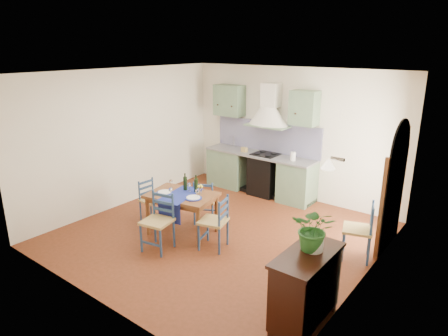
{
  "coord_description": "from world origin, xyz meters",
  "views": [
    {
      "loc": [
        4.0,
        -5.05,
        3.23
      ],
      "look_at": [
        -0.14,
        0.3,
        1.13
      ],
      "focal_mm": 32.0,
      "sensor_mm": 36.0,
      "label": 1
    }
  ],
  "objects": [
    {
      "name": "ceiling",
      "position": [
        0.0,
        0.0,
        2.8
      ],
      "size": [
        5.0,
        5.0,
        0.01
      ],
      "primitive_type": "cube",
      "color": "white",
      "rests_on": "back_wall"
    },
    {
      "name": "sideboard",
      "position": [
        2.26,
        -1.23,
        0.51
      ],
      "size": [
        0.5,
        1.05,
        0.94
      ],
      "color": "black",
      "rests_on": "ground"
    },
    {
      "name": "right_wall",
      "position": [
        2.5,
        0.28,
        1.34
      ],
      "size": [
        0.26,
        5.0,
        2.8
      ],
      "color": "silver",
      "rests_on": "ground"
    },
    {
      "name": "dining_table",
      "position": [
        -0.55,
        -0.37,
        0.66
      ],
      "size": [
        1.29,
        1.01,
        1.06
      ],
      "color": "brown",
      "rests_on": "ground"
    },
    {
      "name": "chair_far",
      "position": [
        -0.53,
        0.21,
        0.44
      ],
      "size": [
        0.54,
        0.54,
        0.85
      ],
      "color": "navy",
      "rests_on": "ground"
    },
    {
      "name": "potted_plant",
      "position": [
        2.27,
        -1.12,
        1.21
      ],
      "size": [
        0.59,
        0.55,
        0.54
      ],
      "primitive_type": "imported",
      "rotation": [
        0.0,
        0.0,
        0.29
      ],
      "color": "#2B6A2B",
      "rests_on": "sideboard"
    },
    {
      "name": "back_wall",
      "position": [
        -0.47,
        2.29,
        1.05
      ],
      "size": [
        5.0,
        0.96,
        2.8
      ],
      "color": "silver",
      "rests_on": "ground"
    },
    {
      "name": "chair_near",
      "position": [
        -0.46,
        -1.02,
        0.49
      ],
      "size": [
        0.52,
        0.52,
        0.95
      ],
      "color": "navy",
      "rests_on": "ground"
    },
    {
      "name": "chair_left",
      "position": [
        -1.39,
        -0.34,
        0.41
      ],
      "size": [
        0.39,
        0.39,
        0.8
      ],
      "color": "navy",
      "rests_on": "ground"
    },
    {
      "name": "chair_spare",
      "position": [
        2.23,
        0.67,
        0.48
      ],
      "size": [
        0.55,
        0.55,
        0.94
      ],
      "color": "navy",
      "rests_on": "ground"
    },
    {
      "name": "left_wall",
      "position": [
        -2.5,
        0.0,
        1.4
      ],
      "size": [
        0.04,
        5.0,
        2.8
      ],
      "primitive_type": "cube",
      "color": "silver",
      "rests_on": "ground"
    },
    {
      "name": "floor",
      "position": [
        0.0,
        0.0,
        0.0
      ],
      "size": [
        5.0,
        5.0,
        0.0
      ],
      "primitive_type": "plane",
      "color": "#4E2410",
      "rests_on": "ground"
    },
    {
      "name": "chair_right",
      "position": [
        0.25,
        -0.44,
        0.47
      ],
      "size": [
        0.52,
        0.52,
        0.91
      ],
      "color": "navy",
      "rests_on": "ground"
    }
  ]
}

